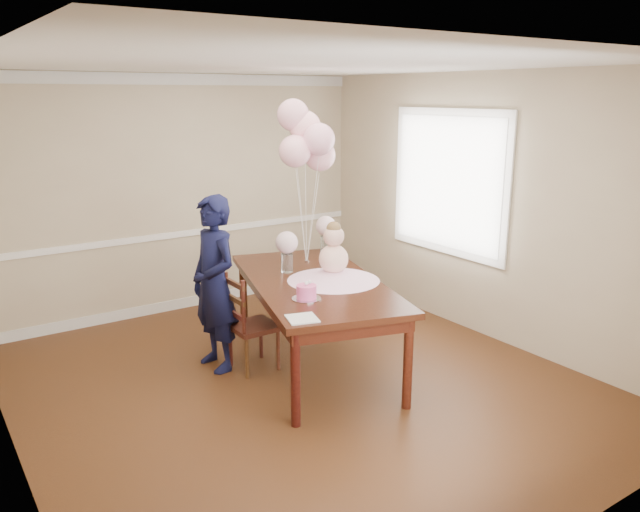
# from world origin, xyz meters

# --- Properties ---
(floor) EXTENTS (4.50, 5.00, 0.00)m
(floor) POSITION_xyz_m (0.00, 0.00, 0.00)
(floor) COLOR #361C0D
(floor) RESTS_ON ground
(ceiling) EXTENTS (4.50, 5.00, 0.02)m
(ceiling) POSITION_xyz_m (0.00, 0.00, 2.70)
(ceiling) COLOR white
(ceiling) RESTS_ON wall_back
(wall_back) EXTENTS (4.50, 0.02, 2.70)m
(wall_back) POSITION_xyz_m (0.00, 2.50, 1.35)
(wall_back) COLOR tan
(wall_back) RESTS_ON floor
(wall_front) EXTENTS (4.50, 0.02, 2.70)m
(wall_front) POSITION_xyz_m (0.00, -2.50, 1.35)
(wall_front) COLOR tan
(wall_front) RESTS_ON floor
(wall_right) EXTENTS (0.02, 5.00, 2.70)m
(wall_right) POSITION_xyz_m (2.25, 0.00, 1.35)
(wall_right) COLOR tan
(wall_right) RESTS_ON floor
(chair_rail_trim) EXTENTS (4.50, 0.02, 0.07)m
(chair_rail_trim) POSITION_xyz_m (0.00, 2.49, 0.90)
(chair_rail_trim) COLOR white
(chair_rail_trim) RESTS_ON wall_back
(crown_molding) EXTENTS (4.50, 0.02, 0.12)m
(crown_molding) POSITION_xyz_m (0.00, 2.49, 2.63)
(crown_molding) COLOR silver
(crown_molding) RESTS_ON wall_back
(baseboard_trim) EXTENTS (4.50, 0.02, 0.12)m
(baseboard_trim) POSITION_xyz_m (0.00, 2.49, 0.06)
(baseboard_trim) COLOR silver
(baseboard_trim) RESTS_ON floor
(window_frame) EXTENTS (0.02, 1.66, 1.56)m
(window_frame) POSITION_xyz_m (2.23, 0.50, 1.55)
(window_frame) COLOR white
(window_frame) RESTS_ON wall_right
(window_blinds) EXTENTS (0.01, 1.50, 1.40)m
(window_blinds) POSITION_xyz_m (2.21, 0.50, 1.55)
(window_blinds) COLOR silver
(window_blinds) RESTS_ON wall_right
(dining_table_top) EXTENTS (1.70, 2.45, 0.06)m
(dining_table_top) POSITION_xyz_m (0.33, 0.27, 0.81)
(dining_table_top) COLOR black
(dining_table_top) RESTS_ON table_leg_fl
(table_apron) EXTENTS (1.56, 2.31, 0.11)m
(table_apron) POSITION_xyz_m (0.33, 0.27, 0.72)
(table_apron) COLOR black
(table_apron) RESTS_ON table_leg_fl
(table_leg_fl) EXTENTS (0.10, 0.10, 0.78)m
(table_leg_fl) POSITION_xyz_m (-0.40, -0.58, 0.39)
(table_leg_fl) COLOR black
(table_leg_fl) RESTS_ON floor
(table_leg_fr) EXTENTS (0.10, 0.10, 0.78)m
(table_leg_fr) POSITION_xyz_m (0.49, -0.84, 0.39)
(table_leg_fr) COLOR black
(table_leg_fr) RESTS_ON floor
(table_leg_bl) EXTENTS (0.10, 0.10, 0.78)m
(table_leg_bl) POSITION_xyz_m (0.17, 1.38, 0.39)
(table_leg_bl) COLOR black
(table_leg_bl) RESTS_ON floor
(table_leg_br) EXTENTS (0.10, 0.10, 0.78)m
(table_leg_br) POSITION_xyz_m (1.07, 1.12, 0.39)
(table_leg_br) COLOR black
(table_leg_br) RESTS_ON floor
(baby_skirt) EXTENTS (1.05, 1.05, 0.11)m
(baby_skirt) POSITION_xyz_m (0.48, 0.17, 0.89)
(baby_skirt) COLOR #FFBBE7
(baby_skirt) RESTS_ON dining_table_top
(baby_torso) EXTENTS (0.27, 0.27, 0.27)m
(baby_torso) POSITION_xyz_m (0.48, 0.17, 1.03)
(baby_torso) COLOR #FFA1B8
(baby_torso) RESTS_ON baby_skirt
(baby_head) EXTENTS (0.19, 0.19, 0.19)m
(baby_head) POSITION_xyz_m (0.48, 0.17, 1.24)
(baby_head) COLOR beige
(baby_head) RESTS_ON baby_torso
(baby_hair) EXTENTS (0.13, 0.13, 0.13)m
(baby_hair) POSITION_xyz_m (0.48, 0.17, 1.31)
(baby_hair) COLOR brown
(baby_hair) RESTS_ON baby_head
(cake_platter) EXTENTS (0.30, 0.30, 0.01)m
(cake_platter) POSITION_xyz_m (-0.02, -0.14, 0.84)
(cake_platter) COLOR silver
(cake_platter) RESTS_ON dining_table_top
(birthday_cake) EXTENTS (0.21, 0.21, 0.11)m
(birthday_cake) POSITION_xyz_m (-0.02, -0.14, 0.90)
(birthday_cake) COLOR #E84996
(birthday_cake) RESTS_ON cake_platter
(cake_flower_a) EXTENTS (0.03, 0.03, 0.03)m
(cake_flower_a) POSITION_xyz_m (-0.02, -0.14, 0.97)
(cake_flower_a) COLOR white
(cake_flower_a) RESTS_ON birthday_cake
(cake_flower_b) EXTENTS (0.03, 0.03, 0.03)m
(cake_flower_b) POSITION_xyz_m (0.02, -0.13, 0.97)
(cake_flower_b) COLOR silver
(cake_flower_b) RESTS_ON birthday_cake
(rose_vase_near) EXTENTS (0.14, 0.14, 0.18)m
(rose_vase_near) POSITION_xyz_m (0.27, 0.64, 0.92)
(rose_vase_near) COLOR silver
(rose_vase_near) RESTS_ON dining_table_top
(roses_near) EXTENTS (0.21, 0.21, 0.21)m
(roses_near) POSITION_xyz_m (0.27, 0.64, 1.12)
(roses_near) COLOR beige
(roses_near) RESTS_ON rose_vase_near
(rose_vase_far) EXTENTS (0.14, 0.14, 0.18)m
(rose_vase_far) POSITION_xyz_m (1.01, 1.06, 0.92)
(rose_vase_far) COLOR silver
(rose_vase_far) RESTS_ON dining_table_top
(roses_far) EXTENTS (0.21, 0.21, 0.21)m
(roses_far) POSITION_xyz_m (1.01, 1.06, 1.12)
(roses_far) COLOR #F9D0DB
(roses_far) RESTS_ON rose_vase_far
(napkin) EXTENTS (0.28, 0.28, 0.01)m
(napkin) POSITION_xyz_m (-0.31, -0.52, 0.84)
(napkin) COLOR silver
(napkin) RESTS_ON dining_table_top
(balloon_weight) EXTENTS (0.06, 0.06, 0.02)m
(balloon_weight) POSITION_xyz_m (0.61, 0.83, 0.84)
(balloon_weight) COLOR silver
(balloon_weight) RESTS_ON dining_table_top
(balloon_a) EXTENTS (0.31, 0.31, 0.31)m
(balloon_a) POSITION_xyz_m (0.51, 0.86, 1.94)
(balloon_a) COLOR #FBB1C6
(balloon_a) RESTS_ON balloon_ribbon_a
(balloon_b) EXTENTS (0.31, 0.31, 0.31)m
(balloon_b) POSITION_xyz_m (0.70, 0.74, 2.06)
(balloon_b) COLOR #F1AAC7
(balloon_b) RESTS_ON balloon_ribbon_b
(balloon_c) EXTENTS (0.31, 0.31, 0.31)m
(balloon_c) POSITION_xyz_m (0.67, 0.93, 2.17)
(balloon_c) COLOR #FFB4C4
(balloon_c) RESTS_ON balloon_ribbon_c
(balloon_d) EXTENTS (0.31, 0.31, 0.31)m
(balloon_d) POSITION_xyz_m (0.56, 0.98, 2.28)
(balloon_d) COLOR #E2A0B4
(balloon_d) RESTS_ON balloon_ribbon_d
(balloon_e) EXTENTS (0.31, 0.31, 0.31)m
(balloon_e) POSITION_xyz_m (0.80, 0.86, 1.89)
(balloon_e) COLOR #FFB4C8
(balloon_e) RESTS_ON balloon_ribbon_e
(balloon_ribbon_a) EXTENTS (0.10, 0.03, 0.93)m
(balloon_ribbon_a) POSITION_xyz_m (0.56, 0.84, 1.31)
(balloon_ribbon_a) COLOR white
(balloon_ribbon_a) RESTS_ON balloon_weight
(balloon_ribbon_b) EXTENTS (0.09, 0.09, 1.04)m
(balloon_ribbon_b) POSITION_xyz_m (0.66, 0.78, 1.37)
(balloon_ribbon_b) COLOR silver
(balloon_ribbon_b) RESTS_ON balloon_weight
(balloon_ribbon_c) EXTENTS (0.05, 0.10, 1.15)m
(balloon_ribbon_c) POSITION_xyz_m (0.64, 0.88, 1.42)
(balloon_ribbon_c) COLOR white
(balloon_ribbon_c) RESTS_ON balloon_weight
(balloon_ribbon_d) EXTENTS (0.06, 0.14, 1.26)m
(balloon_ribbon_d) POSITION_xyz_m (0.59, 0.90, 1.48)
(balloon_ribbon_d) COLOR silver
(balloon_ribbon_d) RESTS_ON balloon_weight
(balloon_ribbon_e) EXTENTS (0.17, 0.04, 0.86)m
(balloon_ribbon_e) POSITION_xyz_m (0.70, 0.85, 1.28)
(balloon_ribbon_e) COLOR white
(balloon_ribbon_e) RESTS_ON balloon_weight
(dining_chair_seat) EXTENTS (0.40, 0.40, 0.05)m
(dining_chair_seat) POSITION_xyz_m (-0.16, 0.54, 0.41)
(dining_chair_seat) COLOR #39160F
(dining_chair_seat) RESTS_ON chair_leg_fl
(chair_leg_fl) EXTENTS (0.04, 0.04, 0.39)m
(chair_leg_fl) POSITION_xyz_m (-0.32, 0.37, 0.19)
(chair_leg_fl) COLOR #3D2310
(chair_leg_fl) RESTS_ON floor
(chair_leg_fr) EXTENTS (0.04, 0.04, 0.39)m
(chair_leg_fr) POSITION_xyz_m (0.00, 0.37, 0.19)
(chair_leg_fr) COLOR #3D1A10
(chair_leg_fr) RESTS_ON floor
(chair_leg_bl) EXTENTS (0.04, 0.04, 0.39)m
(chair_leg_bl) POSITION_xyz_m (-0.32, 0.70, 0.19)
(chair_leg_bl) COLOR #3B1410
(chair_leg_bl) RESTS_ON floor
(chair_leg_br) EXTENTS (0.04, 0.04, 0.39)m
(chair_leg_br) POSITION_xyz_m (-0.00, 0.70, 0.19)
(chair_leg_br) COLOR #3D1610
(chair_leg_br) RESTS_ON floor
(chair_back_post_l) EXTENTS (0.04, 0.04, 0.50)m
(chair_back_post_l) POSITION_xyz_m (-0.34, 0.37, 0.67)
(chair_back_post_l) COLOR #39150F
(chair_back_post_l) RESTS_ON dining_chair_seat
(chair_back_post_r) EXTENTS (0.04, 0.04, 0.50)m
(chair_back_post_r) POSITION_xyz_m (-0.34, 0.70, 0.67)
(chair_back_post_r) COLOR #37150F
(chair_back_post_r) RESTS_ON dining_chair_seat
(chair_slat_low) EXTENTS (0.03, 0.36, 0.05)m
(chair_slat_low) POSITION_xyz_m (-0.34, 0.53, 0.56)
(chair_slat_low) COLOR #3B1310
(chair_slat_low) RESTS_ON dining_chair_seat
(chair_slat_mid) EXTENTS (0.03, 0.36, 0.05)m
(chair_slat_mid) POSITION_xyz_m (-0.34, 0.53, 0.70)
(chair_slat_mid) COLOR #3A200F
(chair_slat_mid) RESTS_ON dining_chair_seat
(chair_slat_top) EXTENTS (0.03, 0.36, 0.05)m
(chair_slat_top) POSITION_xyz_m (-0.34, 0.53, 0.85)
(chair_slat_top) COLOR #3A1D0F
(chair_slat_top) RESTS_ON dining_chair_seat
(woman) EXTENTS (0.44, 0.62, 1.62)m
(woman) POSITION_xyz_m (-0.44, 0.75, 0.81)
(woman) COLOR black
(woman) RESTS_ON floor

